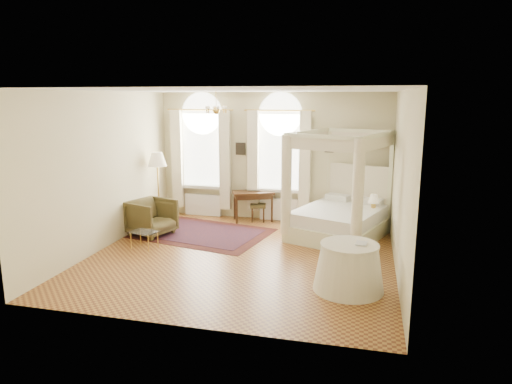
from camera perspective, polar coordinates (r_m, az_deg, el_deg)
ground at (r=9.38m, az=-1.80°, el=-8.01°), size 6.00×6.00×0.00m
room_walls at (r=8.90m, az=-1.88°, el=4.07°), size 6.00×6.00×6.00m
window_left at (r=12.27m, az=-6.79°, el=3.80°), size 1.62×0.27×3.29m
window_right at (r=11.70m, az=2.90°, el=3.48°), size 1.62×0.27×3.29m
chandelier at (r=10.24m, az=-5.00°, el=10.24°), size 0.51×0.45×0.50m
wall_pictures at (r=11.76m, az=2.47°, el=5.51°), size 2.54×0.03×0.39m
canopy_bed at (r=10.63m, az=10.33°, el=-2.69°), size 2.45×2.70×2.42m
nightstand at (r=11.00m, az=13.98°, el=-3.69°), size 0.43×0.39×0.61m
nightstand_lamp at (r=10.85m, az=14.51°, el=-0.93°), size 0.25×0.25×0.37m
writing_desk at (r=11.81m, az=-0.36°, el=-0.46°), size 1.17×0.91×0.78m
laptop at (r=11.88m, az=-0.24°, el=0.23°), size 0.32×0.21×0.03m
stool at (r=11.85m, az=0.26°, el=-1.85°), size 0.47×0.47×0.46m
armchair at (r=10.94m, az=-12.90°, el=-3.11°), size 1.17×1.15×0.84m
coffee_table at (r=10.03m, az=-13.82°, el=-5.01°), size 0.61×0.49×0.37m
floor_lamp at (r=11.65m, az=-12.24°, el=3.56°), size 0.47×0.47×1.83m
oriental_rug at (r=10.94m, az=-6.65°, el=-5.13°), size 3.35×2.69×0.01m
side_table at (r=7.85m, az=11.52°, el=-9.20°), size 1.18×1.18×0.80m
book at (r=7.74m, az=12.36°, el=-6.23°), size 0.21×0.26×0.02m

